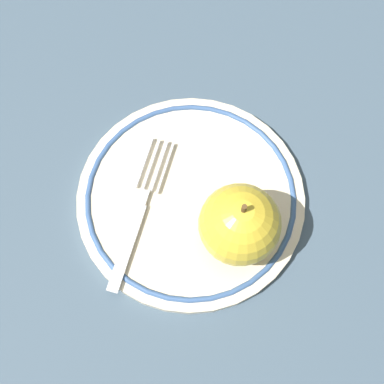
{
  "coord_description": "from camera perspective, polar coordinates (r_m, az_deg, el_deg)",
  "views": [
    {
      "loc": [
        -0.06,
        -0.19,
        0.54
      ],
      "look_at": [
        0.02,
        -0.0,
        0.03
      ],
      "focal_mm": 50.0,
      "sensor_mm": 36.0,
      "label": 1
    }
  ],
  "objects": [
    {
      "name": "fork",
      "position": [
        0.56,
        -5.86,
        -2.64
      ],
      "size": [
        0.12,
        0.15,
        0.0
      ],
      "rotation": [
        0.0,
        0.0,
        0.91
      ],
      "color": "silver",
      "rests_on": "plate"
    },
    {
      "name": "apple_red_whole",
      "position": [
        0.52,
        5.12,
        -3.47
      ],
      "size": [
        0.08,
        0.08,
        0.09
      ],
      "color": "gold",
      "rests_on": "plate"
    },
    {
      "name": "ground_plane",
      "position": [
        0.58,
        -1.87,
        -1.55
      ],
      "size": [
        2.0,
        2.0,
        0.0
      ],
      "primitive_type": "plane",
      "color": "#425565"
    },
    {
      "name": "plate",
      "position": [
        0.57,
        -0.0,
        -0.98
      ],
      "size": [
        0.24,
        0.24,
        0.01
      ],
      "color": "beige",
      "rests_on": "ground_plane"
    }
  ]
}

